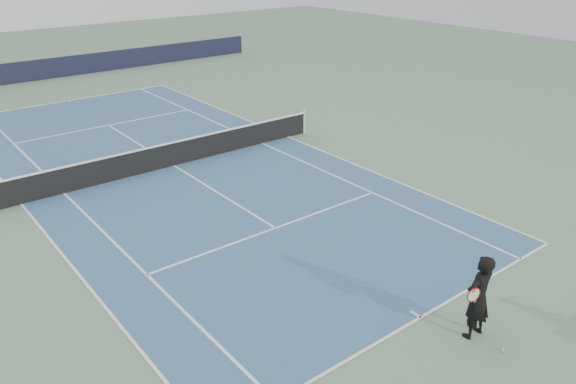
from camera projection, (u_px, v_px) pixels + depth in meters
ground at (174, 166)px, 21.23m from camera, size 80.00×80.00×0.00m
court_surface at (174, 166)px, 21.23m from camera, size 10.97×23.77×0.01m
tennis_net at (173, 153)px, 21.02m from camera, size 12.90×0.10×1.07m
windscreen_far at (33, 71)px, 33.81m from camera, size 30.00×0.25×1.20m
tennis_player at (478, 297)px, 11.77m from camera, size 0.82×0.53×1.96m
tennis_ball at (503, 350)px, 11.66m from camera, size 0.07×0.07×0.07m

